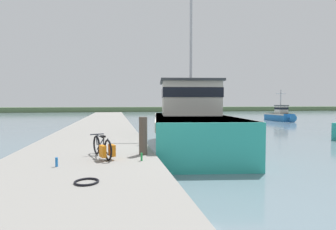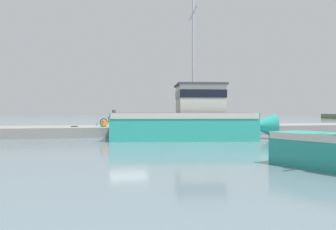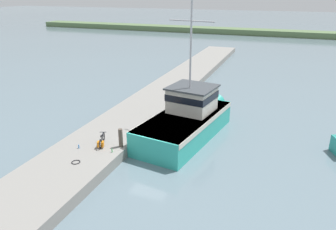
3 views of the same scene
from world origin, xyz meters
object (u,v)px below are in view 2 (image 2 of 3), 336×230
at_px(bicycle_touring, 109,122).
at_px(water_bottle_by_bike, 101,126).
at_px(mooring_post, 114,119).
at_px(fishing_boat_main, 190,119).
at_px(water_bottle_on_curb, 97,124).

distance_m(bicycle_touring, water_bottle_by_bike, 1.25).
bearing_deg(mooring_post, water_bottle_by_bike, -99.11).
height_order(fishing_boat_main, mooring_post, fishing_boat_main).
distance_m(mooring_post, water_bottle_by_bike, 1.05).
bearing_deg(fishing_boat_main, bicycle_touring, -121.26).
bearing_deg(bicycle_touring, mooring_post, -5.52).
bearing_deg(fishing_boat_main, water_bottle_on_curb, -123.80).
relative_size(bicycle_touring, water_bottle_by_bike, 7.12).
bearing_deg(bicycle_touring, water_bottle_by_bike, -48.73).
xyz_separation_m(bicycle_touring, water_bottle_on_curb, (-1.18, -0.84, -0.19)).
xyz_separation_m(fishing_boat_main, bicycle_touring, (-4.27, -5.05, -0.34)).
distance_m(bicycle_touring, mooring_post, 1.32).
height_order(bicycle_touring, water_bottle_on_curb, bicycle_touring).
xyz_separation_m(mooring_post, water_bottle_on_curb, (-2.42, -1.17, -0.49)).
height_order(fishing_boat_main, water_bottle_on_curb, fishing_boat_main).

